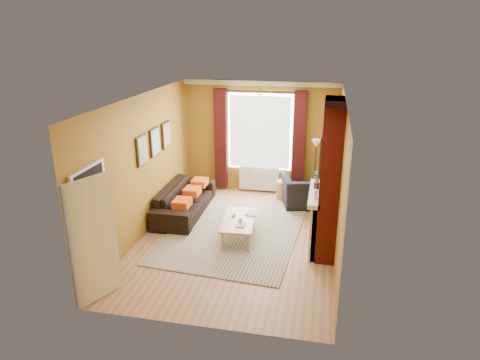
# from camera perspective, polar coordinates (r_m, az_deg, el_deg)

# --- Properties ---
(ground) EXTENTS (5.50, 5.50, 0.00)m
(ground) POSITION_cam_1_polar(r_m,az_deg,el_deg) (8.67, -0.33, -7.72)
(ground) COLOR brown
(ground) RESTS_ON ground
(room_walls) EXTENTS (3.82, 5.54, 2.83)m
(room_walls) POSITION_cam_1_polar(r_m,az_deg,el_deg) (8.30, 4.29, 1.29)
(room_walls) COLOR olive
(room_walls) RESTS_ON ground
(striped_rug) EXTENTS (2.84, 3.75, 0.02)m
(striped_rug) POSITION_cam_1_polar(r_m,az_deg,el_deg) (8.92, -0.73, -6.83)
(striped_rug) COLOR #2E5C81
(striped_rug) RESTS_ON ground
(sofa) EXTENTS (0.89, 2.24, 0.65)m
(sofa) POSITION_cam_1_polar(r_m,az_deg,el_deg) (9.73, -7.39, -2.64)
(sofa) COLOR black
(sofa) RESTS_ON ground
(armchair) EXTENTS (1.35, 1.25, 0.74)m
(armchair) POSITION_cam_1_polar(r_m,az_deg,el_deg) (10.17, 8.96, -1.44)
(armchair) COLOR black
(armchair) RESTS_ON ground
(coffee_table) EXTENTS (0.71, 1.27, 0.41)m
(coffee_table) POSITION_cam_1_polar(r_m,az_deg,el_deg) (8.52, -0.16, -5.53)
(coffee_table) COLOR tan
(coffee_table) RESTS_ON ground
(wicker_stool) EXTENTS (0.46, 0.46, 0.44)m
(wicker_stool) POSITION_cam_1_polar(r_m,az_deg,el_deg) (10.60, 5.82, -1.28)
(wicker_stool) COLOR #9F7D45
(wicker_stool) RESTS_ON ground
(floor_lamp) EXTENTS (0.27, 0.27, 1.56)m
(floor_lamp) POSITION_cam_1_polar(r_m,az_deg,el_deg) (10.10, 10.07, 3.51)
(floor_lamp) COLOR black
(floor_lamp) RESTS_ON ground
(book_a) EXTENTS (0.18, 0.24, 0.02)m
(book_a) POSITION_cam_1_polar(r_m,az_deg,el_deg) (8.28, -0.52, -5.89)
(book_a) COLOR #999999
(book_a) RESTS_ON coffee_table
(book_b) EXTENTS (0.24, 0.32, 0.02)m
(book_b) POSITION_cam_1_polar(r_m,az_deg,el_deg) (8.78, 0.91, -4.34)
(book_b) COLOR #999999
(book_b) RESTS_ON coffee_table
(mug) EXTENTS (0.11, 0.11, 0.09)m
(mug) POSITION_cam_1_polar(r_m,az_deg,el_deg) (8.32, 0.05, -5.50)
(mug) COLOR #999999
(mug) RESTS_ON coffee_table
(tv_remote) EXTENTS (0.06, 0.16, 0.02)m
(tv_remote) POSITION_cam_1_polar(r_m,az_deg,el_deg) (8.62, -0.86, -4.81)
(tv_remote) COLOR #252528
(tv_remote) RESTS_ON coffee_table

